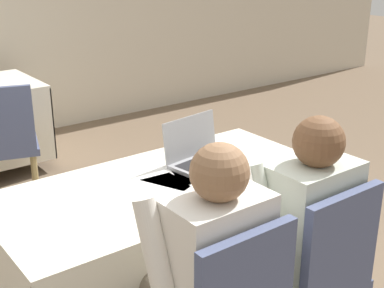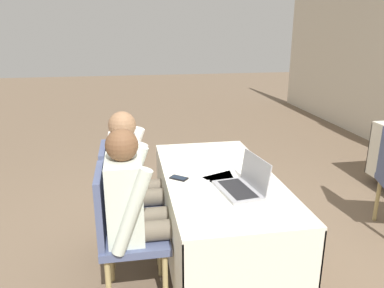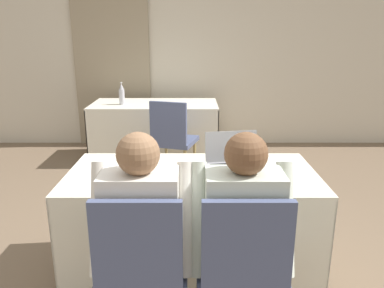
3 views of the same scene
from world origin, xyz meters
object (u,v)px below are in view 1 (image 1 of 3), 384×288
at_px(laptop, 202,155).
at_px(chair_far_spare, 5,140).
at_px(cell_phone, 206,204).
at_px(chair_near_right, 312,273).
at_px(person_checkered_shirt, 204,269).
at_px(person_white_shirt, 296,229).

height_order(laptop, chair_far_spare, laptop).
bearing_deg(cell_phone, laptop, 92.96).
distance_m(laptop, chair_near_right, 0.83).
xyz_separation_m(chair_near_right, person_checkered_shirt, (-0.49, 0.10, 0.16)).
xyz_separation_m(laptop, chair_near_right, (-0.04, -0.78, -0.27)).
distance_m(chair_near_right, chair_far_spare, 2.42).
xyz_separation_m(cell_phone, chair_near_right, (0.24, -0.40, -0.23)).
bearing_deg(person_checkered_shirt, cell_phone, -129.73).
height_order(chair_far_spare, person_checkered_shirt, person_checkered_shirt).
height_order(cell_phone, chair_far_spare, chair_far_spare).
bearing_deg(chair_far_spare, laptop, 124.61).
bearing_deg(person_white_shirt, cell_phone, -51.44).
relative_size(laptop, person_checkered_shirt, 0.33).
bearing_deg(laptop, chair_far_spare, 98.83).
height_order(cell_phone, person_checkered_shirt, person_checkered_shirt).
bearing_deg(person_white_shirt, chair_far_spare, -78.61).
distance_m(chair_near_right, person_checkered_shirt, 0.52).
xyz_separation_m(cell_phone, person_checkered_shirt, (-0.25, -0.30, -0.07)).
distance_m(laptop, chair_far_spare, 1.69).
bearing_deg(laptop, person_checkered_shirt, -136.01).
bearing_deg(chair_far_spare, cell_phone, 113.70).
distance_m(laptop, cell_phone, 0.47).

